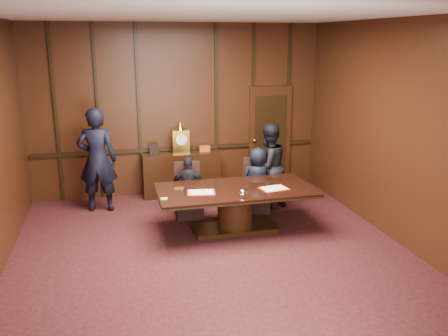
# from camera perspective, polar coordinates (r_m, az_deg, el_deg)

# --- Properties ---
(room) EXTENTS (7.00, 7.04, 3.50)m
(room) POSITION_cam_1_polar(r_m,az_deg,el_deg) (6.66, -0.65, 2.66)
(room) COLOR black
(room) RESTS_ON ground
(sideboard) EXTENTS (1.60, 0.45, 1.54)m
(sideboard) POSITION_cam_1_polar(r_m,az_deg,el_deg) (9.93, -5.14, -0.51)
(sideboard) COLOR black
(sideboard) RESTS_ON ground
(conference_table) EXTENTS (2.62, 1.32, 0.76)m
(conference_table) POSITION_cam_1_polar(r_m,az_deg,el_deg) (8.01, 1.36, -4.16)
(conference_table) COLOR black
(conference_table) RESTS_ON ground
(folder_left) EXTENTS (0.51, 0.40, 0.02)m
(folder_left) POSITION_cam_1_polar(r_m,az_deg,el_deg) (7.70, -2.78, -2.96)
(folder_left) COLOR #9B0F0E
(folder_left) RESTS_ON conference_table
(folder_right) EXTENTS (0.51, 0.40, 0.02)m
(folder_right) POSITION_cam_1_polar(r_m,az_deg,el_deg) (7.94, 6.03, -2.48)
(folder_right) COLOR #9B0F0E
(folder_right) RESTS_ON conference_table
(inkstand) EXTENTS (0.20, 0.14, 0.12)m
(inkstand) POSITION_cam_1_polar(r_m,az_deg,el_deg) (7.51, 2.28, -3.08)
(inkstand) COLOR white
(inkstand) RESTS_ON conference_table
(notepad) EXTENTS (0.10, 0.08, 0.01)m
(notepad) POSITION_cam_1_polar(r_m,az_deg,el_deg) (7.47, -7.23, -3.67)
(notepad) COLOR #FFFE7C
(notepad) RESTS_ON conference_table
(chair_left) EXTENTS (0.50, 0.50, 0.99)m
(chair_left) POSITION_cam_1_polar(r_m,az_deg,el_deg) (8.76, -4.27, -3.97)
(chair_left) COLOR black
(chair_left) RESTS_ON ground
(chair_right) EXTENTS (0.57, 0.57, 0.99)m
(chair_right) POSITION_cam_1_polar(r_m,az_deg,el_deg) (9.06, 3.90, -3.32)
(chair_right) COLOR black
(chair_right) RESTS_ON ground
(signatory_left) EXTENTS (0.72, 0.46, 1.15)m
(signatory_left) POSITION_cam_1_polar(r_m,az_deg,el_deg) (8.60, -4.23, -2.37)
(signatory_left) COLOR black
(signatory_left) RESTS_ON ground
(signatory_right) EXTENTS (0.67, 0.51, 1.25)m
(signatory_right) POSITION_cam_1_polar(r_m,az_deg,el_deg) (8.89, 4.05, -1.46)
(signatory_right) COLOR black
(signatory_right) RESTS_ON ground
(witness_left) EXTENTS (0.79, 0.59, 1.98)m
(witness_left) POSITION_cam_1_polar(r_m,az_deg,el_deg) (9.16, -14.99, 0.95)
(witness_left) COLOR black
(witness_left) RESTS_ON ground
(witness_right) EXTENTS (0.97, 0.87, 1.65)m
(witness_right) POSITION_cam_1_polar(r_m,az_deg,el_deg) (9.07, 5.32, 0.19)
(witness_right) COLOR black
(witness_right) RESTS_ON ground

